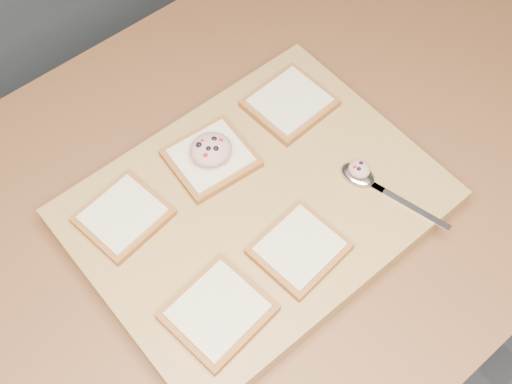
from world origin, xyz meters
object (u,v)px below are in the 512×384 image
Objects in this scene: bread_far_center at (211,158)px; tuna_salad_dollop at (211,149)px; cutting_board at (256,208)px; spoon at (365,179)px.

bread_far_center is 2.00× the size of tuna_salad_dollop.
cutting_board is 4.00× the size of bread_far_center.
bread_far_center is 0.23m from spoon.
spoon is (0.15, -0.17, -0.00)m from bread_far_center.
tuna_salad_dollop is 0.23m from spoon.
tuna_salad_dollop reaches higher than bread_far_center.
bread_far_center reaches higher than spoon.
cutting_board is at bearing -86.00° from bread_far_center.
tuna_salad_dollop is (-0.01, 0.09, 0.05)m from cutting_board.
spoon is (0.14, -0.08, 0.02)m from cutting_board.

